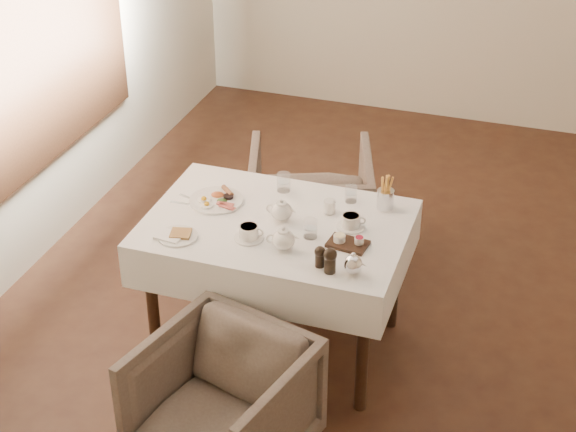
# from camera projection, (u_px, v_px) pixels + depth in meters

# --- Properties ---
(table) EXTENTS (1.28, 0.88, 0.75)m
(table) POSITION_uv_depth(u_px,v_px,m) (277.00, 242.00, 4.38)
(table) COLOR black
(table) RESTS_ON ground
(armchair_near) EXTENTS (0.82, 0.84, 0.62)m
(armchair_near) POSITION_uv_depth(u_px,v_px,m) (222.00, 405.00, 3.86)
(armchair_near) COLOR brown
(armchair_near) RESTS_ON ground
(armchair_far) EXTENTS (0.90, 0.92, 0.67)m
(armchair_far) POSITION_uv_depth(u_px,v_px,m) (310.00, 203.00, 5.30)
(armchair_far) COLOR brown
(armchair_far) RESTS_ON ground
(breakfast_plate) EXTENTS (0.28, 0.28, 0.03)m
(breakfast_plate) POSITION_uv_depth(u_px,v_px,m) (217.00, 199.00, 4.49)
(breakfast_plate) COLOR white
(breakfast_plate) RESTS_ON table
(side_plate) EXTENTS (0.20, 0.19, 0.02)m
(side_plate) POSITION_uv_depth(u_px,v_px,m) (176.00, 236.00, 4.20)
(side_plate) COLOR white
(side_plate) RESTS_ON table
(teapot_centre) EXTENTS (0.15, 0.12, 0.12)m
(teapot_centre) POSITION_uv_depth(u_px,v_px,m) (282.00, 210.00, 4.31)
(teapot_centre) COLOR white
(teapot_centre) RESTS_ON table
(teapot_front) EXTENTS (0.18, 0.16, 0.12)m
(teapot_front) POSITION_uv_depth(u_px,v_px,m) (283.00, 238.00, 4.09)
(teapot_front) COLOR white
(teapot_front) RESTS_ON table
(creamer) EXTENTS (0.07, 0.07, 0.07)m
(creamer) POSITION_uv_depth(u_px,v_px,m) (330.00, 206.00, 4.38)
(creamer) COLOR white
(creamer) RESTS_ON table
(teacup_near) EXTENTS (0.14, 0.14, 0.07)m
(teacup_near) POSITION_uv_depth(u_px,v_px,m) (249.00, 233.00, 4.17)
(teacup_near) COLOR white
(teacup_near) RESTS_ON table
(teacup_far) EXTENTS (0.14, 0.14, 0.07)m
(teacup_far) POSITION_uv_depth(u_px,v_px,m) (351.00, 222.00, 4.26)
(teacup_far) COLOR white
(teacup_far) RESTS_ON table
(glass_left) EXTENTS (0.07, 0.07, 0.10)m
(glass_left) POSITION_uv_depth(u_px,v_px,m) (284.00, 182.00, 4.56)
(glass_left) COLOR silver
(glass_left) RESTS_ON table
(glass_mid) EXTENTS (0.08, 0.08, 0.09)m
(glass_mid) POSITION_uv_depth(u_px,v_px,m) (310.00, 228.00, 4.18)
(glass_mid) COLOR silver
(glass_mid) RESTS_ON table
(glass_right) EXTENTS (0.07, 0.07, 0.09)m
(glass_right) POSITION_uv_depth(u_px,v_px,m) (351.00, 194.00, 4.47)
(glass_right) COLOR silver
(glass_right) RESTS_ON table
(condiment_board) EXTENTS (0.20, 0.14, 0.05)m
(condiment_board) POSITION_uv_depth(u_px,v_px,m) (348.00, 242.00, 4.13)
(condiment_board) COLOR black
(condiment_board) RESTS_ON table
(pepper_mill_left) EXTENTS (0.07, 0.07, 0.10)m
(pepper_mill_left) POSITION_uv_depth(u_px,v_px,m) (320.00, 256.00, 3.97)
(pepper_mill_left) COLOR black
(pepper_mill_left) RESTS_ON table
(pepper_mill_right) EXTENTS (0.07, 0.07, 0.12)m
(pepper_mill_right) POSITION_uv_depth(u_px,v_px,m) (330.00, 260.00, 3.92)
(pepper_mill_right) COLOR black
(pepper_mill_right) RESTS_ON table
(silver_pot) EXTENTS (0.12, 0.10, 0.11)m
(silver_pot) POSITION_uv_depth(u_px,v_px,m) (353.00, 263.00, 3.92)
(silver_pot) COLOR white
(silver_pot) RESTS_ON table
(fries_cup) EXTENTS (0.09, 0.09, 0.18)m
(fries_cup) POSITION_uv_depth(u_px,v_px,m) (386.00, 194.00, 4.39)
(fries_cup) COLOR silver
(fries_cup) RESTS_ON table
(cutlery_fork) EXTENTS (0.17, 0.06, 0.00)m
(cutlery_fork) POSITION_uv_depth(u_px,v_px,m) (193.00, 199.00, 4.50)
(cutlery_fork) COLOR silver
(cutlery_fork) RESTS_ON table
(cutlery_knife) EXTENTS (0.18, 0.02, 0.00)m
(cutlery_knife) POSITION_uv_depth(u_px,v_px,m) (187.00, 204.00, 4.46)
(cutlery_knife) COLOR silver
(cutlery_knife) RESTS_ON table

